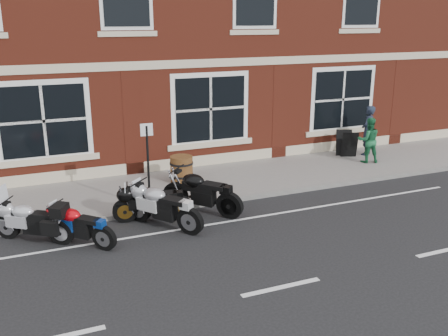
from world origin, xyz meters
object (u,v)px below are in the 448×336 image
at_px(moto_sport_black, 151,201).
at_px(pedestrian_left, 368,130).
at_px(moto_touring_silver, 31,219).
at_px(moto_sport_red, 79,224).
at_px(a_board_sign, 347,144).
at_px(moto_sport_silver, 163,205).
at_px(barrel_planter, 182,169).
at_px(moto_naked_black, 201,190).
at_px(parking_sign, 148,160).
at_px(pedestrian_right, 369,140).

xyz_separation_m(moto_sport_black, pedestrian_left, (8.39, 2.63, 0.48)).
height_order(moto_touring_silver, moto_sport_black, moto_touring_silver).
distance_m(moto_sport_red, pedestrian_left, 10.73).
bearing_deg(a_board_sign, moto_touring_silver, -142.10).
bearing_deg(moto_sport_black, moto_touring_silver, 104.98).
xyz_separation_m(moto_sport_silver, barrel_planter, (1.34, 2.74, -0.06)).
bearing_deg(a_board_sign, moto_sport_silver, -134.19).
distance_m(moto_touring_silver, moto_naked_black, 4.03).
bearing_deg(moto_sport_red, parking_sign, -10.26).
height_order(moto_sport_red, a_board_sign, a_board_sign).
xyz_separation_m(moto_sport_red, pedestrian_left, (10.18, 3.35, 0.50)).
bearing_deg(pedestrian_right, pedestrian_left, -106.04).
relative_size(pedestrian_left, barrel_planter, 2.25).
height_order(pedestrian_right, a_board_sign, pedestrian_right).
height_order(a_board_sign, barrel_planter, a_board_sign).
distance_m(moto_sport_red, barrel_planter, 4.41).
height_order(moto_sport_red, pedestrian_left, pedestrian_left).
height_order(moto_sport_black, a_board_sign, a_board_sign).
relative_size(moto_sport_black, parking_sign, 0.88).
distance_m(moto_naked_black, pedestrian_left, 7.57).
bearing_deg(a_board_sign, barrel_planter, -153.06).
bearing_deg(barrel_planter, parking_sign, -129.43).
distance_m(moto_sport_red, moto_sport_black, 1.93).
xyz_separation_m(moto_touring_silver, moto_sport_silver, (2.87, -0.37, 0.05)).
bearing_deg(pedestrian_right, moto_sport_red, 34.20).
bearing_deg(moto_sport_silver, moto_sport_red, 149.42).
distance_m(pedestrian_left, parking_sign, 8.56).
xyz_separation_m(moto_touring_silver, pedestrian_right, (10.55, 1.97, 0.36)).
relative_size(pedestrian_left, a_board_sign, 1.91).
height_order(moto_sport_silver, parking_sign, parking_sign).
bearing_deg(barrel_planter, pedestrian_left, 3.29).
bearing_deg(barrel_planter, pedestrian_right, -3.61).
distance_m(moto_sport_black, pedestrian_left, 8.81).
distance_m(moto_sport_black, a_board_sign, 8.08).
relative_size(moto_touring_silver, moto_sport_red, 1.15).
bearing_deg(moto_touring_silver, pedestrian_right, -43.63).
xyz_separation_m(moto_sport_red, barrel_planter, (3.28, 2.95, 0.02)).
distance_m(moto_sport_red, a_board_sign, 10.01).
relative_size(barrel_planter, parking_sign, 0.35).
bearing_deg(moto_touring_silver, moto_sport_silver, -61.53).
xyz_separation_m(moto_sport_black, moto_sport_silver, (0.15, -0.51, 0.06)).
distance_m(moto_touring_silver, parking_sign, 3.03).
bearing_deg(moto_sport_red, barrel_planter, -1.97).
bearing_deg(barrel_planter, moto_sport_silver, -116.06).
height_order(moto_sport_red, barrel_planter, barrel_planter).
xyz_separation_m(moto_naked_black, pedestrian_right, (6.53, 1.80, 0.29)).
xyz_separation_m(moto_sport_red, moto_naked_black, (3.09, 0.74, 0.11)).
distance_m(moto_sport_black, moto_naked_black, 1.30).
bearing_deg(moto_sport_black, moto_sport_red, 123.89).
relative_size(moto_sport_red, a_board_sign, 1.56).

